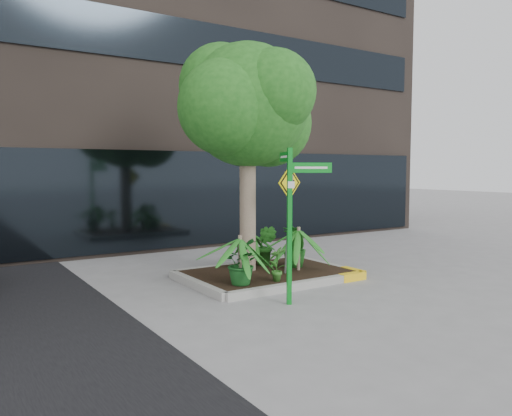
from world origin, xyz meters
TOP-DOWN VIEW (x-y plane):
  - ground at (0.00, 0.00)m, footprint 80.00×80.00m
  - building at (0.50, 8.50)m, footprint 18.00×8.00m
  - planter at (0.23, 0.27)m, footprint 3.35×2.36m
  - tree at (-0.07, 0.64)m, footprint 3.18×2.82m
  - palm_front at (0.79, 0.04)m, footprint 1.00×1.00m
  - palm_left at (-0.78, -0.24)m, footprint 0.97×0.97m
  - palm_back at (0.38, 1.20)m, footprint 0.81×0.81m
  - shrub_a at (-0.87, -0.39)m, footprint 0.95×0.95m
  - shrub_b at (0.94, 0.37)m, footprint 0.69×0.69m
  - shrub_c at (-0.16, -0.55)m, footprint 0.39×0.39m
  - shrub_d at (0.53, 0.84)m, footprint 0.66×0.66m
  - street_sign_post at (-0.53, -1.47)m, footprint 0.70×0.94m
  - cattle_sign at (0.38, -0.18)m, footprint 0.64×0.22m

SIDE VIEW (x-z plane):
  - ground at x=0.00m, z-range 0.00..0.00m
  - planter at x=0.23m, z-range 0.03..0.18m
  - shrub_c at x=-0.16m, z-range 0.15..0.81m
  - shrub_a at x=-0.87m, z-range 0.15..0.94m
  - shrub_d at x=0.53m, z-range 0.15..1.01m
  - shrub_b at x=0.94m, z-range 0.15..1.04m
  - palm_back at x=0.38m, z-range 0.37..1.27m
  - palm_left at x=-0.78m, z-range 0.42..1.50m
  - palm_front at x=0.79m, z-range 0.42..1.53m
  - street_sign_post at x=-0.53m, z-range 0.30..2.86m
  - cattle_sign at x=0.38m, z-range 0.52..2.65m
  - tree at x=-0.07m, z-range 1.10..5.88m
  - building at x=0.50m, z-range 0.00..15.00m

